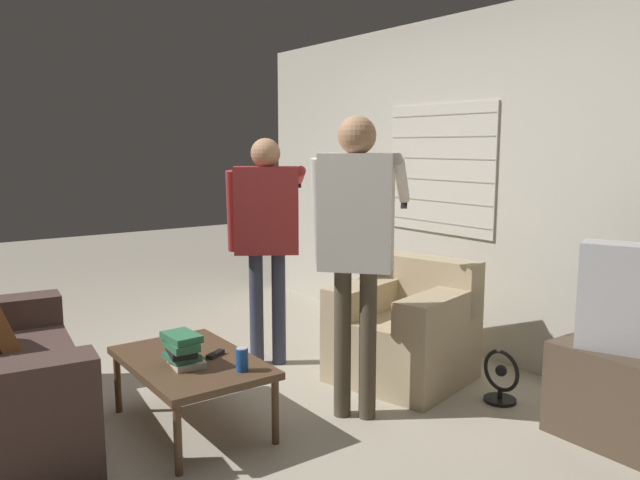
{
  "coord_description": "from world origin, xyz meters",
  "views": [
    {
      "loc": [
        3.23,
        -1.65,
        1.58
      ],
      "look_at": [
        0.15,
        0.57,
        1.0
      ],
      "focal_mm": 35.0,
      "sensor_mm": 36.0,
      "label": 1
    }
  ],
  "objects_px": {
    "person_left_standing": "(267,222)",
    "book_stack": "(182,350)",
    "coffee_table": "(191,365)",
    "spare_remote": "(215,354)",
    "person_right_standing": "(356,230)",
    "floor_fan": "(501,379)",
    "soda_can": "(242,359)",
    "armchair_beige": "(405,330)"
  },
  "relations": [
    {
      "from": "soda_can",
      "to": "floor_fan",
      "type": "xyz_separation_m",
      "value": [
        0.46,
        1.56,
        -0.32
      ]
    },
    {
      "from": "soda_can",
      "to": "spare_remote",
      "type": "relative_size",
      "value": 0.95
    },
    {
      "from": "coffee_table",
      "to": "soda_can",
      "type": "relative_size",
      "value": 7.7
    },
    {
      "from": "book_stack",
      "to": "floor_fan",
      "type": "distance_m",
      "value": 1.95
    },
    {
      "from": "soda_can",
      "to": "spare_remote",
      "type": "height_order",
      "value": "soda_can"
    },
    {
      "from": "coffee_table",
      "to": "floor_fan",
      "type": "xyz_separation_m",
      "value": [
        0.79,
        1.7,
        -0.22
      ]
    },
    {
      "from": "coffee_table",
      "to": "spare_remote",
      "type": "height_order",
      "value": "spare_remote"
    },
    {
      "from": "person_right_standing",
      "to": "soda_can",
      "type": "xyz_separation_m",
      "value": [
        -0.08,
        -0.7,
        -0.64
      ]
    },
    {
      "from": "coffee_table",
      "to": "spare_remote",
      "type": "bearing_deg",
      "value": 71.73
    },
    {
      "from": "coffee_table",
      "to": "soda_can",
      "type": "bearing_deg",
      "value": 23.1
    },
    {
      "from": "person_left_standing",
      "to": "book_stack",
      "type": "height_order",
      "value": "person_left_standing"
    },
    {
      "from": "person_right_standing",
      "to": "spare_remote",
      "type": "height_order",
      "value": "person_right_standing"
    },
    {
      "from": "floor_fan",
      "to": "soda_can",
      "type": "bearing_deg",
      "value": -106.38
    },
    {
      "from": "person_left_standing",
      "to": "soda_can",
      "type": "distance_m",
      "value": 1.36
    },
    {
      "from": "person_right_standing",
      "to": "floor_fan",
      "type": "distance_m",
      "value": 1.34
    },
    {
      "from": "book_stack",
      "to": "person_left_standing",
      "type": "bearing_deg",
      "value": 126.8
    },
    {
      "from": "person_right_standing",
      "to": "book_stack",
      "type": "xyz_separation_m",
      "value": [
        -0.34,
        -0.92,
        -0.62
      ]
    },
    {
      "from": "armchair_beige",
      "to": "spare_remote",
      "type": "distance_m",
      "value": 1.37
    },
    {
      "from": "book_stack",
      "to": "floor_fan",
      "type": "height_order",
      "value": "book_stack"
    },
    {
      "from": "spare_remote",
      "to": "floor_fan",
      "type": "height_order",
      "value": "spare_remote"
    },
    {
      "from": "armchair_beige",
      "to": "person_right_standing",
      "type": "bearing_deg",
      "value": 97.72
    },
    {
      "from": "armchair_beige",
      "to": "person_right_standing",
      "type": "distance_m",
      "value": 1.05
    },
    {
      "from": "coffee_table",
      "to": "spare_remote",
      "type": "xyz_separation_m",
      "value": [
        0.04,
        0.13,
        0.05
      ]
    },
    {
      "from": "armchair_beige",
      "to": "spare_remote",
      "type": "xyz_separation_m",
      "value": [
        -0.11,
        -1.37,
        0.08
      ]
    },
    {
      "from": "coffee_table",
      "to": "floor_fan",
      "type": "relative_size",
      "value": 2.92
    },
    {
      "from": "person_left_standing",
      "to": "spare_remote",
      "type": "height_order",
      "value": "person_left_standing"
    },
    {
      "from": "person_left_standing",
      "to": "person_right_standing",
      "type": "bearing_deg",
      "value": -60.45
    },
    {
      "from": "coffee_table",
      "to": "person_right_standing",
      "type": "distance_m",
      "value": 1.2
    },
    {
      "from": "spare_remote",
      "to": "soda_can",
      "type": "bearing_deg",
      "value": -26.47
    },
    {
      "from": "book_stack",
      "to": "spare_remote",
      "type": "relative_size",
      "value": 1.91
    },
    {
      "from": "floor_fan",
      "to": "person_right_standing",
      "type": "bearing_deg",
      "value": -113.53
    },
    {
      "from": "person_right_standing",
      "to": "armchair_beige",
      "type": "bearing_deg",
      "value": 69.81
    },
    {
      "from": "soda_can",
      "to": "floor_fan",
      "type": "relative_size",
      "value": 0.38
    },
    {
      "from": "armchair_beige",
      "to": "soda_can",
      "type": "relative_size",
      "value": 7.7
    },
    {
      "from": "armchair_beige",
      "to": "person_left_standing",
      "type": "relative_size",
      "value": 0.6
    },
    {
      "from": "person_right_standing",
      "to": "person_left_standing",
      "type": "bearing_deg",
      "value": 134.85
    },
    {
      "from": "armchair_beige",
      "to": "coffee_table",
      "type": "relative_size",
      "value": 1.0
    },
    {
      "from": "spare_remote",
      "to": "coffee_table",
      "type": "bearing_deg",
      "value": -137.17
    },
    {
      "from": "coffee_table",
      "to": "book_stack",
      "type": "height_order",
      "value": "book_stack"
    },
    {
      "from": "person_right_standing",
      "to": "soda_can",
      "type": "bearing_deg",
      "value": -139.35
    },
    {
      "from": "coffee_table",
      "to": "spare_remote",
      "type": "distance_m",
      "value": 0.15
    },
    {
      "from": "armchair_beige",
      "to": "floor_fan",
      "type": "distance_m",
      "value": 0.7
    }
  ]
}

